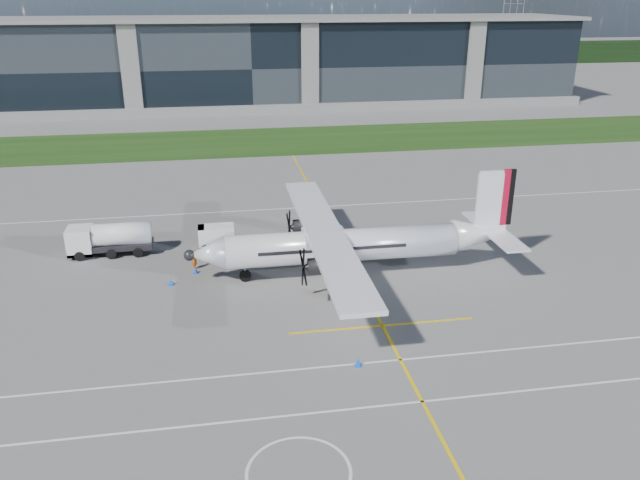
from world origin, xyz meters
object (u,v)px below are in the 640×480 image
at_px(ground_crew_person, 195,258).
at_px(safety_cone_portwing, 358,362).
at_px(fuel_tanker_truck, 104,240).
at_px(safety_cone_nose_stbd, 196,270).
at_px(safety_cone_fwd, 171,282).
at_px(baggage_tug, 217,237).
at_px(turboprop_aircraft, 355,227).
at_px(pylon_east, 513,9).
at_px(safety_cone_stbdwing, 302,218).

distance_m(ground_crew_person, safety_cone_portwing, 17.82).
xyz_separation_m(fuel_tanker_truck, safety_cone_nose_stbd, (7.25, -4.86, -1.04)).
height_order(safety_cone_fwd, safety_cone_portwing, same).
relative_size(fuel_tanker_truck, safety_cone_fwd, 13.76).
relative_size(baggage_tug, safety_cone_nose_stbd, 6.25).
xyz_separation_m(baggage_tug, ground_crew_person, (-1.70, -4.03, -0.04)).
distance_m(turboprop_aircraft, safety_cone_portwing, 12.98).
distance_m(safety_cone_fwd, safety_cone_portwing, 16.68).
distance_m(baggage_tug, ground_crew_person, 4.38).
height_order(baggage_tug, safety_cone_fwd, baggage_tug).
height_order(pylon_east, safety_cone_portwing, pylon_east).
xyz_separation_m(safety_cone_stbdwing, safety_cone_nose_stbd, (-9.49, -10.08, 0.00)).
bearing_deg(safety_cone_fwd, safety_cone_portwing, -48.59).
height_order(pylon_east, baggage_tug, pylon_east).
xyz_separation_m(pylon_east, turboprop_aircraft, (-82.10, -147.94, -11.21)).
xyz_separation_m(ground_crew_person, safety_cone_portwing, (9.35, -15.16, -0.64)).
bearing_deg(safety_cone_nose_stbd, pylon_east, 57.25).
xyz_separation_m(safety_cone_portwing, safety_cone_nose_stbd, (-9.30, 14.32, 0.00)).
bearing_deg(turboprop_aircraft, ground_crew_person, 166.13).
xyz_separation_m(turboprop_aircraft, baggage_tug, (-10.07, 6.94, -2.85)).
height_order(fuel_tanker_truck, safety_cone_fwd, fuel_tanker_truck).
distance_m(pylon_east, safety_cone_stbdwing, 160.54).
bearing_deg(turboprop_aircraft, baggage_tug, 145.43).
height_order(turboprop_aircraft, baggage_tug, turboprop_aircraft).
bearing_deg(safety_cone_portwing, fuel_tanker_truck, 130.79).
bearing_deg(fuel_tanker_truck, ground_crew_person, -29.14).
distance_m(fuel_tanker_truck, safety_cone_stbdwing, 17.57).
height_order(fuel_tanker_truck, ground_crew_person, fuel_tanker_truck).
height_order(ground_crew_person, safety_cone_nose_stbd, ground_crew_person).
height_order(safety_cone_fwd, safety_cone_nose_stbd, same).
relative_size(pylon_east, safety_cone_nose_stbd, 60.00).
bearing_deg(ground_crew_person, safety_cone_stbdwing, -30.66).
distance_m(safety_cone_stbdwing, safety_cone_portwing, 24.40).
distance_m(pylon_east, safety_cone_nose_stbd, 174.08).
bearing_deg(turboprop_aircraft, fuel_tanker_truck, 159.96).
distance_m(turboprop_aircraft, safety_cone_fwd, 13.92).
relative_size(pylon_east, turboprop_aircraft, 1.19).
distance_m(pylon_east, ground_crew_person, 173.34).
relative_size(ground_crew_person, safety_cone_nose_stbd, 3.58).
xyz_separation_m(pylon_east, safety_cone_nose_stbd, (-93.84, -145.88, -14.75)).
relative_size(safety_cone_fwd, safety_cone_portwing, 1.00).
xyz_separation_m(fuel_tanker_truck, ground_crew_person, (7.20, -4.02, -0.40)).
xyz_separation_m(baggage_tug, safety_cone_portwing, (7.64, -19.20, -0.69)).
height_order(baggage_tug, safety_cone_portwing, baggage_tug).
distance_m(turboprop_aircraft, safety_cone_stbdwing, 12.85).
bearing_deg(safety_cone_portwing, safety_cone_stbdwing, 89.55).
relative_size(ground_crew_person, safety_cone_portwing, 3.58).
height_order(turboprop_aircraft, safety_cone_stbdwing, turboprop_aircraft).
relative_size(turboprop_aircraft, safety_cone_fwd, 50.49).
distance_m(turboprop_aircraft, safety_cone_nose_stbd, 12.43).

